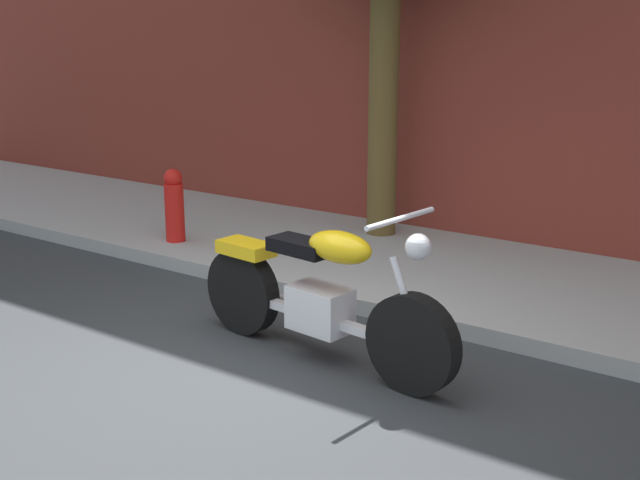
# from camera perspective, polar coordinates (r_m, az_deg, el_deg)

# --- Properties ---
(ground_plane) EXTENTS (60.00, 60.00, 0.00)m
(ground_plane) POSITION_cam_1_polar(r_m,az_deg,el_deg) (5.70, -6.07, -9.29)
(ground_plane) COLOR #303335
(sidewalk) EXTENTS (18.47, 2.49, 0.14)m
(sidewalk) POSITION_cam_1_polar(r_m,az_deg,el_deg) (7.76, 7.07, -2.08)
(sidewalk) COLOR #A0A0A0
(sidewalk) RESTS_ON ground
(motorcycle) EXTENTS (2.28, 0.70, 1.17)m
(motorcycle) POSITION_cam_1_polar(r_m,az_deg,el_deg) (5.70, 0.01, -4.09)
(motorcycle) COLOR black
(motorcycle) RESTS_ON ground
(fire_hydrant) EXTENTS (0.20, 0.20, 0.91)m
(fire_hydrant) POSITION_cam_1_polar(r_m,az_deg,el_deg) (8.50, -10.27, 2.01)
(fire_hydrant) COLOR red
(fire_hydrant) RESTS_ON ground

